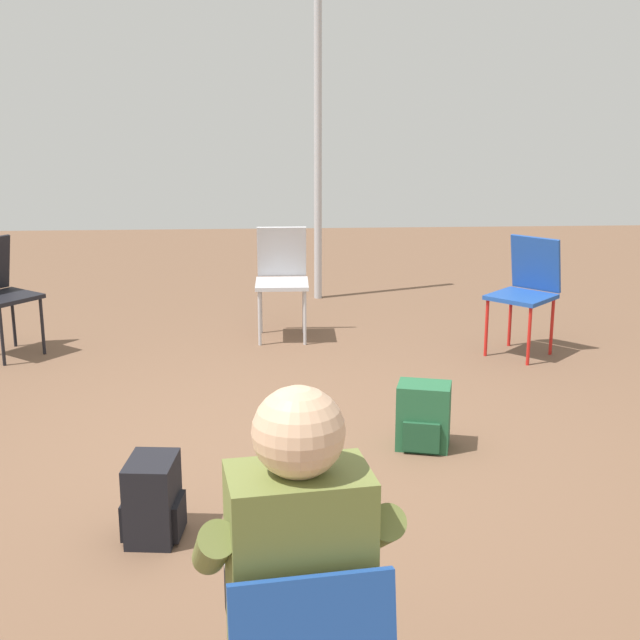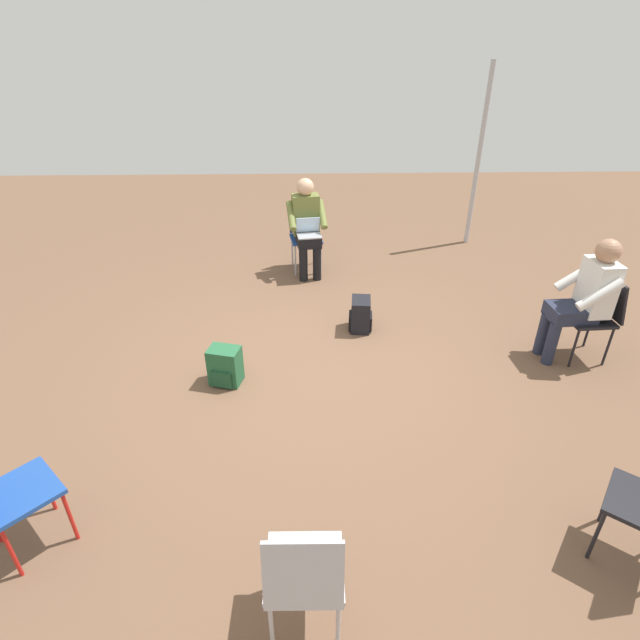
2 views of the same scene
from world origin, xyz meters
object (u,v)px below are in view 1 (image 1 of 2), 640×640
at_px(chair_northeast, 527,287).
at_px(backpack_near_laptop_user, 423,420).
at_px(person_with_laptop, 293,579).
at_px(chair_north, 282,274).
at_px(backpack_by_empty_chair, 153,503).

xyz_separation_m(chair_northeast, backpack_near_laptop_user, (-1.03, -1.70, -0.34)).
bearing_deg(person_with_laptop, chair_northeast, 58.36).
bearing_deg(chair_north, backpack_near_laptop_user, 108.88).
height_order(backpack_near_laptop_user, backpack_by_empty_chair, same).
height_order(chair_northeast, backpack_by_empty_chair, chair_northeast).
xyz_separation_m(backpack_near_laptop_user, backpack_by_empty_chair, (-1.33, -0.92, 0.00)).
bearing_deg(backpack_by_empty_chair, person_with_laptop, -69.62).
relative_size(person_with_laptop, backpack_near_laptop_user, 3.44).
relative_size(person_with_laptop, backpack_by_empty_chair, 3.44).
bearing_deg(chair_north, chair_northeast, 163.61).
distance_m(backpack_near_laptop_user, backpack_by_empty_chair, 1.62).
relative_size(chair_northeast, person_with_laptop, 0.69).
bearing_deg(person_with_laptop, backpack_by_empty_chair, 102.14).
xyz_separation_m(chair_northeast, person_with_laptop, (-1.79, -4.15, 0.20)).
bearing_deg(backpack_near_laptop_user, chair_north, 107.90).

